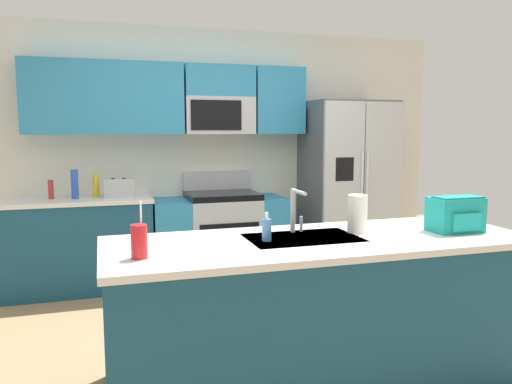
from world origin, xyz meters
The scene contains 15 objects.
ground_plane centered at (0.00, 0.00, 0.00)m, with size 9.00×9.00×0.00m, color #997A56.
kitchen_wall_unit centered at (-0.14, 2.08, 1.47)m, with size 5.20×0.43×2.60m.
back_counter centered at (-1.38, 1.80, 0.45)m, with size 1.38×0.63×0.90m.
range_oven centered at (0.00, 1.80, 0.44)m, with size 1.36×0.61×1.10m.
refrigerator centered at (1.43, 1.73, 0.93)m, with size 0.90×0.76×1.85m.
island_counter centered at (0.10, -0.50, 0.45)m, with size 2.58×0.91×0.90m.
toaster centered at (-1.00, 1.75, 0.99)m, with size 0.28×0.16×0.18m.
pepper_mill centered at (-1.61, 1.80, 0.99)m, with size 0.05×0.05×0.18m, color #B2332D.
bottle_blue centered at (-1.40, 1.76, 1.04)m, with size 0.07×0.07×0.28m, color blue.
bottle_yellow centered at (-1.21, 1.84, 1.01)m, with size 0.06×0.06×0.22m, color yellow.
sink_faucet centered at (0.00, -0.31, 1.07)m, with size 0.08×0.21×0.28m.
drink_cup_red centered at (-0.98, -0.67, 0.99)m, with size 0.08×0.08×0.29m.
soap_dispenser centered at (-0.24, -0.48, 0.97)m, with size 0.06×0.06×0.17m.
paper_towel_roll centered at (0.39, -0.41, 1.02)m, with size 0.12×0.12×0.24m, color white.
backpack centered at (1.00, -0.58, 1.02)m, with size 0.32×0.22×0.23m.
Camera 1 is at (-1.15, -3.23, 1.56)m, focal length 35.31 mm.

